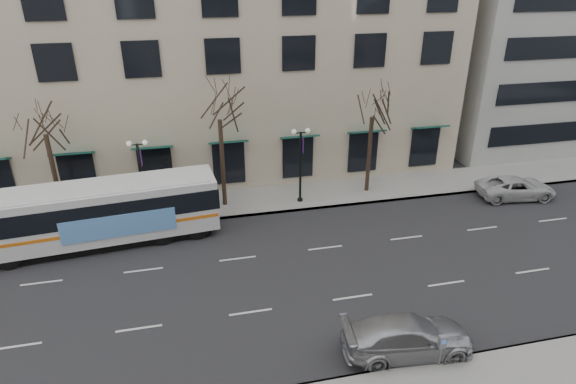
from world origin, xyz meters
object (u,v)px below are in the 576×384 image
object	(u,v)px
city_bus	(100,212)
tree_far_right	(373,103)
silver_car	(408,337)
tree_far_left	(42,119)
lamp_post_right	(301,162)
lamp_post_left	(142,176)
white_pickup	(516,188)
tree_far_mid	(219,105)
pay_station	(442,344)

from	to	relation	value
city_bus	tree_far_right	bearing A→B (deg)	4.80
city_bus	silver_car	xyz separation A→B (m)	(13.22, -11.91, -1.18)
tree_far_left	lamp_post_right	size ratio (longest dim) A/B	1.60
lamp_post_left	white_pickup	distance (m)	24.88
tree_far_mid	pay_station	distance (m)	18.39
silver_car	white_pickup	xyz separation A→B (m)	(13.73, 11.94, -0.06)
tree_far_right	silver_car	xyz separation A→B (m)	(-4.07, -15.00, -5.63)
tree_far_right	lamp_post_right	size ratio (longest dim) A/B	1.55
lamp_post_left	tree_far_right	bearing A→B (deg)	2.29
pay_station	tree_far_mid	bearing A→B (deg)	114.31
tree_far_left	lamp_post_left	size ratio (longest dim) A/B	1.60
city_bus	white_pickup	size ratio (longest dim) A/B	2.57
silver_car	pay_station	bearing A→B (deg)	-135.87
city_bus	pay_station	bearing A→B (deg)	-48.03
lamp_post_left	lamp_post_right	distance (m)	10.00
lamp_post_left	pay_station	xyz separation A→B (m)	(11.81, -15.50, -1.74)
silver_car	white_pickup	bearing A→B (deg)	-43.66
white_pickup	silver_car	bearing A→B (deg)	138.35
pay_station	tree_far_left	bearing A→B (deg)	137.61
pay_station	white_pickup	bearing A→B (deg)	46.78
lamp_post_left	white_pickup	world-z (taller)	lamp_post_left
tree_far_left	tree_far_right	world-z (taller)	tree_far_left
tree_far_mid	tree_far_right	distance (m)	10.01
lamp_post_left	city_bus	size ratio (longest dim) A/B	0.39
lamp_post_right	white_pickup	world-z (taller)	lamp_post_right
tree_far_mid	city_bus	size ratio (longest dim) A/B	0.63
white_pickup	pay_station	bearing A→B (deg)	142.77
tree_far_mid	silver_car	world-z (taller)	tree_far_mid
city_bus	silver_car	distance (m)	17.83
tree_far_left	tree_far_right	distance (m)	20.00
silver_car	pay_station	distance (m)	1.47
tree_far_right	white_pickup	bearing A→B (deg)	-17.57
tree_far_right	lamp_post_right	xyz separation A→B (m)	(-4.99, -0.60, -3.48)
lamp_post_right	pay_station	world-z (taller)	lamp_post_right
white_pickup	lamp_post_right	bearing A→B (deg)	87.82
tree_far_mid	lamp_post_right	bearing A→B (deg)	-6.83
lamp_post_left	pay_station	distance (m)	19.57
tree_far_mid	lamp_post_right	xyz separation A→B (m)	(5.01, -0.60, -3.96)
tree_far_left	city_bus	xyz separation A→B (m)	(2.72, -3.09, -4.73)
lamp_post_right	white_pickup	size ratio (longest dim) A/B	0.99
tree_far_mid	pay_station	bearing A→B (deg)	-67.04
tree_far_right	lamp_post_left	world-z (taller)	tree_far_right
lamp_post_right	white_pickup	distance (m)	15.03
tree_far_right	city_bus	bearing A→B (deg)	-169.86
white_pickup	city_bus	bearing A→B (deg)	97.41
tree_far_right	pay_station	xyz separation A→B (m)	(-3.18, -16.10, -5.22)
tree_far_right	tree_far_mid	bearing A→B (deg)	180.00
tree_far_mid	city_bus	bearing A→B (deg)	-157.00
tree_far_left	pay_station	xyz separation A→B (m)	(16.82, -16.10, -5.50)
lamp_post_left	pay_station	size ratio (longest dim) A/B	3.59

